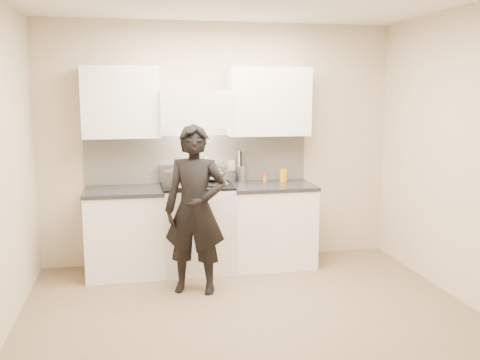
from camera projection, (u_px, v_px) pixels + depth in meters
name	position (u px, v px, depth m)	size (l,w,h in m)	color
ground_plane	(253.00, 319.00, 4.60)	(4.00, 4.00, 0.00)	#7E674E
room_shell	(238.00, 130.00, 4.69)	(4.04, 3.54, 2.70)	beige
stove	(198.00, 227.00, 5.85)	(0.76, 0.65, 0.96)	silver
counter_right	(271.00, 224.00, 6.01)	(0.92, 0.67, 0.92)	white
counter_left	(125.00, 231.00, 5.70)	(0.82, 0.67, 0.92)	white
wok	(210.00, 172.00, 5.90)	(0.38, 0.47, 0.30)	silver
stock_pot	(183.00, 178.00, 5.58)	(0.37, 0.32, 0.18)	silver
utensil_crock	(241.00, 172.00, 6.08)	(0.13, 0.13, 0.35)	#94929F
spice_jar	(265.00, 177.00, 6.08)	(0.04, 0.04, 0.10)	orange
oil_glass	(283.00, 175.00, 6.08)	(0.08, 0.08, 0.15)	#C89408
person	(195.00, 210.00, 5.12)	(0.60, 0.39, 1.63)	black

